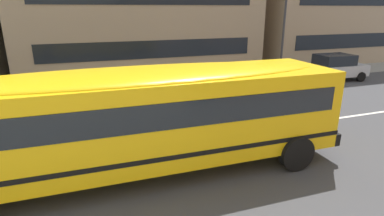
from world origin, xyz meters
The scene contains 6 objects.
ground_plane centered at (0.00, 0.00, 0.00)m, with size 400.00×400.00×0.00m, color #424244.
sidewalk_far centered at (0.00, 8.31, 0.01)m, with size 120.00×3.00×0.01m, color gray.
lane_centreline centered at (0.00, 0.00, 0.00)m, with size 110.00×0.16×0.01m, color silver.
school_bus centered at (2.78, -1.65, 1.73)m, with size 13.03×3.17×2.91m.
parked_car_silver_near_corner centered at (16.79, 5.78, 0.84)m, with size 3.95×1.97×1.64m.
street_lamp centered at (14.05, 7.61, 4.31)m, with size 0.44×0.44×6.80m.
Camera 1 is at (1.88, -9.31, 4.36)m, focal length 28.72 mm.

